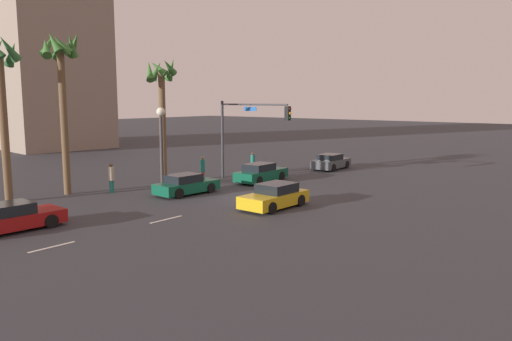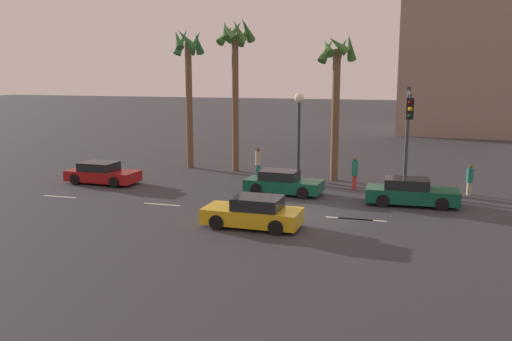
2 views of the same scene
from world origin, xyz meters
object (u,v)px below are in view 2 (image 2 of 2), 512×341
streetlamp (299,120)px  palm_tree_1 (188,68)px  traffic_signal (408,123)px  pedestrian_1 (470,179)px  palm_tree_0 (336,78)px  pedestrian_0 (258,162)px  pedestrian_2 (355,172)px  car_0 (102,174)px  car_1 (411,193)px  car_3 (254,213)px  palm_tree_2 (235,57)px  car_2 (283,183)px

streetlamp → palm_tree_1: bearing=156.7°
traffic_signal → pedestrian_1: (3.31, 2.04, -3.13)m
streetlamp → palm_tree_0: (1.81, 1.99, 2.38)m
pedestrian_0 → pedestrian_2: 6.52m
pedestrian_1 → palm_tree_0: (-7.62, 1.97, 5.34)m
car_0 → pedestrian_2: bearing=9.9°
car_1 → palm_tree_0: palm_tree_0 is taller
pedestrian_1 → palm_tree_1: bearing=168.6°
car_3 → pedestrian_0: 11.14m
pedestrian_1 → palm_tree_2: (-14.38, 3.21, 6.61)m
car_2 → streetlamp: size_ratio=0.79×
traffic_signal → palm_tree_0: palm_tree_0 is taller
car_0 → pedestrian_0: bearing=28.0°
pedestrian_2 → palm_tree_1: bearing=161.1°
palm_tree_0 → traffic_signal: bearing=-42.9°
car_2 → pedestrian_0: (-2.60, 4.09, 0.40)m
car_3 → pedestrian_0: size_ratio=2.23×
palm_tree_0 → palm_tree_1: size_ratio=0.92×
car_1 → palm_tree_0: bearing=131.7°
car_1 → pedestrian_2: size_ratio=2.37×
car_1 → traffic_signal: 3.59m
traffic_signal → pedestrian_0: bearing=158.6°
car_3 → palm_tree_0: bearing=81.2°
car_3 → pedestrian_1: bearing=44.6°
pedestrian_0 → palm_tree_0: bearing=5.8°
pedestrian_2 → palm_tree_0: (-1.53, 2.39, 5.18)m
car_3 → pedestrian_2: bearing=69.7°
palm_tree_2 → car_2: bearing=-51.3°
car_1 → pedestrian_0: size_ratio=2.41×
car_1 → pedestrian_2: 4.20m
pedestrian_1 → pedestrian_0: bearing=173.1°
car_3 → palm_tree_0: size_ratio=0.48×
traffic_signal → palm_tree_0: size_ratio=0.71×
car_2 → pedestrian_0: 4.86m
pedestrian_2 → car_2: bearing=-149.1°
car_2 → palm_tree_1: 11.97m
pedestrian_0 → car_1: bearing=-26.8°
car_2 → palm_tree_1: size_ratio=0.45×
pedestrian_0 → palm_tree_2: (-2.05, 1.71, 6.49)m
palm_tree_1 → palm_tree_0: bearing=-9.1°
car_0 → palm_tree_0: size_ratio=0.50×
streetlamp → pedestrian_0: streetlamp is taller
car_2 → pedestrian_2: (3.63, 2.17, 0.43)m
pedestrian_2 → palm_tree_0: size_ratio=0.22×
car_3 → streetlamp: (-0.06, 9.22, 3.21)m
car_1 → car_3: bearing=-136.6°
car_2 → pedestrian_0: bearing=122.4°
palm_tree_1 → streetlamp: bearing=-23.3°
pedestrian_1 → palm_tree_1: palm_tree_1 is taller
car_3 → palm_tree_2: (-5.01, 12.45, 6.87)m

